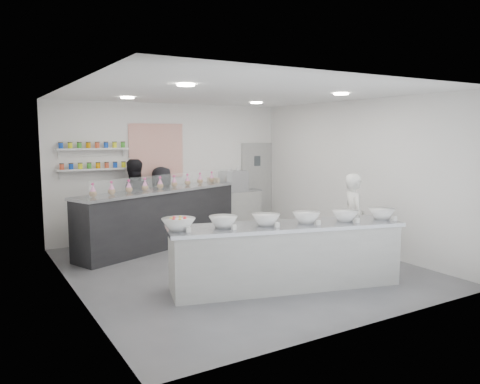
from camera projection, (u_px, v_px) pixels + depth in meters
name	position (u px, v px, depth m)	size (l,w,h in m)	color
floor	(238.00, 266.00, 8.25)	(6.00, 6.00, 0.00)	#515156
ceiling	(238.00, 94.00, 7.88)	(6.00, 6.00, 0.00)	white
back_wall	(171.00, 170.00, 10.62)	(5.50, 5.50, 0.00)	white
left_wall	(72.00, 192.00, 6.67)	(6.00, 6.00, 0.00)	white
right_wall	(355.00, 175.00, 9.46)	(6.00, 6.00, 0.00)	white
back_door	(257.00, 185.00, 11.82)	(0.88, 0.04, 2.10)	#9B9B98
pattern_panel	(156.00, 151.00, 10.37)	(1.25, 0.03, 1.20)	#DC5943
jar_shelf_lower	(94.00, 169.00, 9.64)	(1.45, 0.22, 0.04)	silver
jar_shelf_upper	(93.00, 149.00, 9.59)	(1.45, 0.22, 0.04)	silver
preserve_jars	(93.00, 156.00, 9.59)	(1.45, 0.10, 0.56)	#D3512E
downlight_0	(186.00, 85.00, 6.32)	(0.24, 0.24, 0.02)	white
downlight_1	(341.00, 94.00, 7.74)	(0.24, 0.24, 0.02)	white
downlight_2	(127.00, 98.00, 8.54)	(0.24, 0.24, 0.02)	white
downlight_3	(256.00, 103.00, 9.95)	(0.24, 0.24, 0.02)	white
prep_counter	(286.00, 256.00, 7.09)	(3.58, 0.81, 0.98)	#A4A49F
back_bar	(161.00, 218.00, 9.64)	(3.88, 0.71, 1.20)	black
sneeze_guard	(172.00, 182.00, 9.33)	(3.83, 0.02, 0.33)	white
espresso_ledge	(235.00, 210.00, 11.35)	(1.30, 0.41, 0.97)	#A4A49F
espresso_machine	(233.00, 181.00, 11.24)	(0.61, 0.42, 0.46)	#93969E
cup_stacks	(215.00, 185.00, 10.99)	(0.24, 0.24, 0.33)	tan
prep_bowls	(286.00, 219.00, 7.02)	(3.67, 0.52, 0.17)	white
label_cards	(316.00, 227.00, 6.66)	(3.31, 0.04, 0.07)	white
cookie_bags	(160.00, 183.00, 9.55)	(3.33, 0.13, 0.25)	pink
woman_prep	(354.00, 219.00, 8.38)	(0.59, 0.39, 1.63)	white
staff_left	(133.00, 202.00, 9.84)	(0.88, 0.68, 1.80)	black
staff_right	(162.00, 204.00, 10.17)	(0.79, 0.52, 1.63)	black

